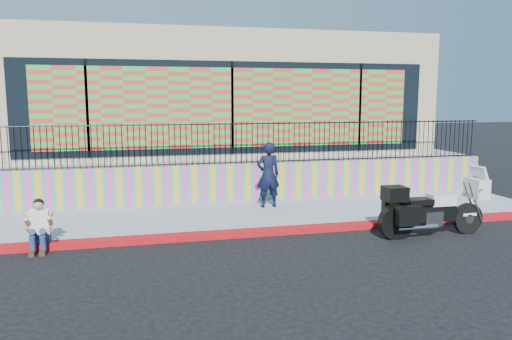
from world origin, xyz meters
name	(u,v)px	position (x,y,z in m)	size (l,w,h in m)	color
ground	(267,235)	(0.00, 0.00, 0.00)	(90.00, 90.00, 0.00)	black
red_curb	(267,232)	(0.00, 0.00, 0.07)	(16.00, 0.30, 0.15)	#B00C0F
sidewalk	(251,215)	(0.00, 1.65, 0.07)	(16.00, 3.00, 0.15)	#8891A3
mural_wall	(238,182)	(0.00, 3.25, 0.70)	(16.00, 0.20, 1.10)	#F23FA5
metal_fence	(238,143)	(0.00, 3.25, 1.85)	(15.80, 0.04, 1.20)	black
elevated_platform	(212,163)	(0.00, 8.35, 0.62)	(16.00, 10.00, 1.25)	#8891A3
storefront_building	(212,95)	(0.00, 8.13, 3.25)	(14.00, 8.06, 4.00)	tan
police_motorcycle	(431,208)	(3.63, -0.99, 0.67)	(2.57, 0.85, 1.60)	black
police_officer	(268,175)	(0.63, 2.22, 1.05)	(0.66, 0.43, 1.81)	black
seated_man	(39,230)	(-4.90, -0.11, 0.45)	(0.54, 0.71, 1.06)	navy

